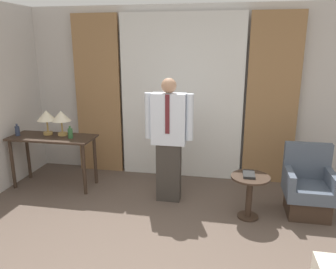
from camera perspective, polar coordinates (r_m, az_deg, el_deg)
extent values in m
cube|color=beige|center=(5.30, 2.49, 7.17)|extent=(10.00, 0.06, 2.70)
cube|color=white|center=(5.19, 2.28, 6.31)|extent=(1.92, 0.06, 2.58)
cube|color=#997047|center=(5.55, -12.05, 6.59)|extent=(0.76, 0.06, 2.58)
cube|color=#997047|center=(5.17, 17.66, 5.58)|extent=(0.76, 0.06, 2.58)
cube|color=#38281E|center=(5.17, -19.53, -0.49)|extent=(1.26, 0.52, 0.03)
cylinder|color=#38281E|center=(5.43, -25.45, -4.72)|extent=(0.05, 0.05, 0.76)
cylinder|color=#38281E|center=(4.86, -14.39, -5.94)|extent=(0.05, 0.05, 0.76)
cylinder|color=#38281E|center=(5.74, -23.16, -3.43)|extent=(0.05, 0.05, 0.76)
cylinder|color=#38281E|center=(5.21, -12.57, -4.40)|extent=(0.05, 0.05, 0.76)
cylinder|color=tan|center=(5.30, -20.15, 0.23)|extent=(0.14, 0.14, 0.04)
cylinder|color=tan|center=(5.28, -20.26, 1.38)|extent=(0.02, 0.02, 0.18)
cone|color=beige|center=(5.24, -20.43, 3.15)|extent=(0.28, 0.28, 0.15)
cylinder|color=tan|center=(5.19, -17.88, 0.10)|extent=(0.14, 0.14, 0.04)
cylinder|color=tan|center=(5.16, -17.98, 1.29)|extent=(0.02, 0.02, 0.18)
cone|color=beige|center=(5.13, -18.14, 3.09)|extent=(0.28, 0.28, 0.15)
cylinder|color=#2D3851|center=(5.40, -24.75, 0.55)|extent=(0.07, 0.07, 0.14)
cylinder|color=#2D3851|center=(5.38, -24.86, 1.49)|extent=(0.03, 0.03, 0.04)
cylinder|color=#336638|center=(4.98, -16.65, 0.18)|extent=(0.07, 0.07, 0.14)
cylinder|color=#336638|center=(4.95, -16.73, 1.20)|extent=(0.03, 0.03, 0.04)
cube|color=#38332D|center=(4.54, 0.14, -6.56)|extent=(0.33, 0.17, 0.82)
cube|color=silver|center=(4.32, 0.15, 2.71)|extent=(0.45, 0.20, 0.68)
cube|color=#5B1E23|center=(4.20, -0.12, 3.53)|extent=(0.06, 0.01, 0.51)
cylinder|color=silver|center=(4.37, -3.42, 3.29)|extent=(0.10, 0.10, 0.61)
cylinder|color=silver|center=(4.27, 3.80, 3.00)|extent=(0.10, 0.10, 0.61)
sphere|color=tan|center=(4.24, 0.15, 8.52)|extent=(0.20, 0.20, 0.20)
cube|color=#38281E|center=(4.62, 22.99, -11.29)|extent=(0.49, 0.47, 0.25)
cube|color=#4C5666|center=(4.54, 23.27, -8.94)|extent=(0.58, 0.56, 0.16)
cube|color=#4C5666|center=(4.64, 23.07, -4.16)|extent=(0.58, 0.10, 0.47)
cube|color=#4C5666|center=(4.42, 20.32, -6.87)|extent=(0.08, 0.56, 0.18)
cube|color=#4C5666|center=(4.54, 26.59, -7.00)|extent=(0.08, 0.56, 0.18)
cylinder|color=#38281E|center=(4.38, 13.70, -13.66)|extent=(0.26, 0.26, 0.02)
cylinder|color=#38281E|center=(4.26, 13.92, -10.67)|extent=(0.08, 0.08, 0.53)
cylinder|color=#38281E|center=(4.15, 14.17, -7.21)|extent=(0.48, 0.48, 0.02)
cube|color=black|center=(4.16, 13.90, -6.75)|extent=(0.14, 0.24, 0.03)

